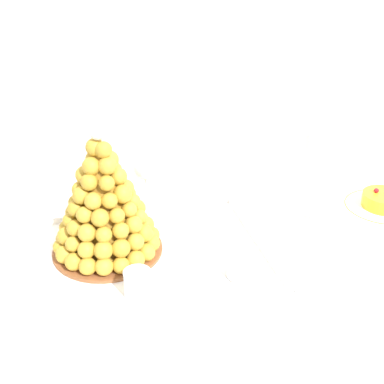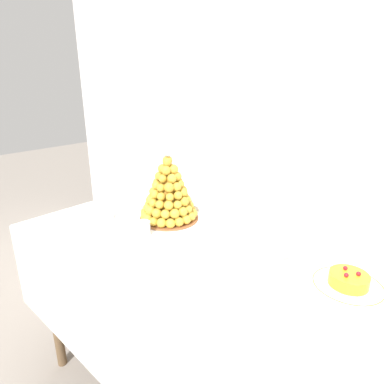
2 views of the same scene
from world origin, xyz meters
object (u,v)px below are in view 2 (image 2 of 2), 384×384
(macaron_goblet, at_px, (285,221))
(fruit_tart_plate, at_px, (348,282))
(dessert_cup_mid_left, at_px, (143,229))
(dessert_cup_left, at_px, (107,214))
(dessert_cup_centre, at_px, (186,248))
(wine_glass, at_px, (218,191))
(croquembouche, at_px, (168,192))
(creme_brulee_ramekin, at_px, (134,206))
(serving_tray, at_px, (166,226))

(macaron_goblet, xyz_separation_m, fruit_tart_plate, (0.22, 0.02, -0.14))
(dessert_cup_mid_left, bearing_deg, dessert_cup_left, -179.41)
(dessert_cup_centre, distance_m, wine_glass, 0.40)
(croquembouche, bearing_deg, dessert_cup_mid_left, -76.86)
(macaron_goblet, distance_m, fruit_tart_plate, 0.26)
(creme_brulee_ramekin, relative_size, wine_glass, 0.57)
(dessert_cup_centre, distance_m, fruit_tart_plate, 0.53)
(serving_tray, bearing_deg, creme_brulee_ramekin, 173.89)
(croquembouche, xyz_separation_m, macaron_goblet, (0.54, 0.02, 0.02))
(serving_tray, distance_m, macaron_goblet, 0.53)
(dessert_cup_centre, bearing_deg, serving_tray, 153.61)
(serving_tray, distance_m, creme_brulee_ramekin, 0.25)
(wine_glass, bearing_deg, creme_brulee_ramekin, -147.89)
(serving_tray, bearing_deg, dessert_cup_mid_left, -87.10)
(dessert_cup_centre, bearing_deg, dessert_cup_mid_left, -177.68)
(croquembouche, distance_m, macaron_goblet, 0.54)
(dessert_cup_centre, distance_m, creme_brulee_ramekin, 0.51)
(dessert_cup_mid_left, distance_m, creme_brulee_ramekin, 0.30)
(croquembouche, bearing_deg, dessert_cup_centre, -32.27)
(dessert_cup_centre, relative_size, fruit_tart_plate, 0.28)
(fruit_tart_plate, bearing_deg, serving_tray, -172.93)
(macaron_goblet, bearing_deg, fruit_tart_plate, 4.21)
(dessert_cup_left, bearing_deg, dessert_cup_centre, 1.41)
(serving_tray, relative_size, macaron_goblet, 2.52)
(dessert_cup_left, distance_m, creme_brulee_ramekin, 0.16)
(croquembouche, distance_m, wine_glass, 0.23)
(dessert_cup_left, relative_size, dessert_cup_centre, 1.03)
(dessert_cup_mid_left, height_order, wine_glass, wine_glass)
(dessert_cup_centre, bearing_deg, macaron_goblet, 35.20)
(wine_glass, bearing_deg, fruit_tart_plate, -13.56)
(croquembouche, bearing_deg, serving_tray, -56.70)
(dessert_cup_mid_left, xyz_separation_m, wine_glass, (0.09, 0.37, 0.09))
(dessert_cup_centre, xyz_separation_m, macaron_goblet, (0.27, 0.19, 0.12))
(fruit_tart_plate, bearing_deg, creme_brulee_ramekin, -176.32)
(dessert_cup_mid_left, xyz_separation_m, dessert_cup_centre, (0.23, 0.01, -0.00))
(serving_tray, xyz_separation_m, creme_brulee_ramekin, (-0.25, 0.03, 0.01))
(dessert_cup_mid_left, xyz_separation_m, fruit_tart_plate, (0.72, 0.22, -0.02))
(dessert_cup_mid_left, height_order, fruit_tart_plate, dessert_cup_mid_left)
(serving_tray, xyz_separation_m, dessert_cup_mid_left, (0.01, -0.13, 0.03))
(dessert_cup_centre, xyz_separation_m, wine_glass, (-0.14, 0.36, 0.09))
(creme_brulee_ramekin, bearing_deg, croquembouche, 7.29)
(creme_brulee_ramekin, xyz_separation_m, fruit_tart_plate, (0.97, 0.06, -0.00))
(dessert_cup_mid_left, bearing_deg, serving_tray, 92.90)
(serving_tray, distance_m, croquembouche, 0.14)
(macaron_goblet, bearing_deg, dessert_cup_centre, -144.80)
(wine_glass, bearing_deg, dessert_cup_left, -132.37)
(serving_tray, relative_size, dessert_cup_left, 10.62)
(wine_glass, bearing_deg, croquembouche, -124.17)
(creme_brulee_ramekin, bearing_deg, macaron_goblet, 3.53)
(macaron_goblet, distance_m, wine_glass, 0.45)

